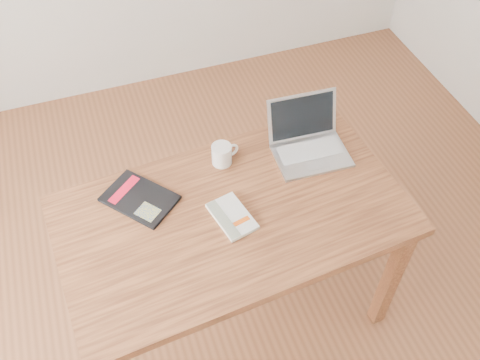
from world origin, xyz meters
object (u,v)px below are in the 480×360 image
object	(u,v)px
white_guidebook	(232,216)
black_guidebook	(140,199)
desk	(233,226)
coffee_mug	(222,154)
laptop	(308,141)

from	to	relation	value
white_guidebook	black_guidebook	distance (m)	0.36
desk	coffee_mug	xyz separation A→B (m)	(0.05, 0.26, 0.13)
black_guidebook	laptop	xyz separation A→B (m)	(0.71, 0.04, 0.04)
white_guidebook	laptop	world-z (taller)	laptop
laptop	desk	bearing A→B (deg)	-148.83
laptop	coffee_mug	world-z (taller)	laptop
desk	laptop	xyz separation A→B (m)	(0.40, 0.21, 0.13)
desk	black_guidebook	world-z (taller)	black_guidebook
white_guidebook	coffee_mug	distance (m)	0.29
white_guidebook	black_guidebook	bearing A→B (deg)	134.39
desk	coffee_mug	world-z (taller)	coffee_mug
laptop	coffee_mug	size ratio (longest dim) A/B	2.64
white_guidebook	coffee_mug	xyz separation A→B (m)	(0.06, 0.28, 0.04)
desk	white_guidebook	size ratio (longest dim) A/B	6.28
desk	white_guidebook	distance (m)	0.10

